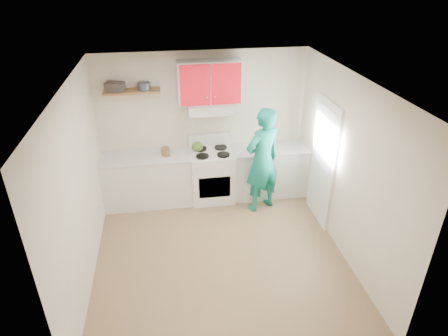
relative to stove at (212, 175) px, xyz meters
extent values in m
plane|color=brown|center=(-0.10, -1.57, -0.46)|extent=(3.80, 3.80, 0.00)
cube|color=white|center=(-0.10, -1.57, 2.14)|extent=(3.60, 3.80, 0.04)
cube|color=beige|center=(-0.10, 0.32, 0.84)|extent=(3.60, 0.04, 2.60)
cube|color=beige|center=(-0.10, -3.47, 0.84)|extent=(3.60, 0.04, 2.60)
cube|color=beige|center=(-1.90, -1.57, 0.84)|extent=(0.04, 3.80, 2.60)
cube|color=beige|center=(1.70, -1.57, 0.84)|extent=(0.04, 3.80, 2.60)
cube|color=white|center=(1.68, -0.88, 0.56)|extent=(0.05, 0.85, 2.05)
cube|color=white|center=(1.65, -0.88, 0.99)|extent=(0.01, 0.55, 0.95)
cube|color=silver|center=(-1.14, 0.02, -0.01)|extent=(1.52, 0.60, 0.90)
cube|color=silver|center=(1.04, 0.02, -0.01)|extent=(1.32, 0.60, 0.90)
cube|color=white|center=(0.00, 0.00, 0.00)|extent=(0.76, 0.65, 0.92)
cube|color=silver|center=(0.00, 0.10, 1.24)|extent=(0.76, 0.44, 0.15)
cube|color=red|center=(0.00, 0.16, 1.66)|extent=(1.02, 0.33, 0.70)
cube|color=brown|center=(-1.25, 0.18, 1.56)|extent=(0.90, 0.30, 0.04)
cube|color=#393234|center=(-1.50, 0.16, 1.65)|extent=(0.32, 0.27, 0.14)
cylinder|color=#333D4C|center=(-1.05, 0.15, 1.64)|extent=(0.26, 0.26, 0.12)
ellipsoid|color=#486E1E|center=(-0.24, 0.10, 0.54)|extent=(0.25, 0.25, 0.16)
cylinder|color=brown|center=(-0.79, 0.00, 0.53)|extent=(0.19, 0.19, 0.17)
cube|color=olive|center=(0.82, -0.06, 0.45)|extent=(0.33, 0.25, 0.02)
cube|color=red|center=(1.25, -0.03, 0.44)|extent=(0.31, 0.27, 0.01)
imported|color=#0D7966|center=(0.79, -0.46, 0.47)|extent=(0.80, 0.68, 1.85)
camera|label=1|loc=(-0.75, -6.03, 3.41)|focal=31.10mm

